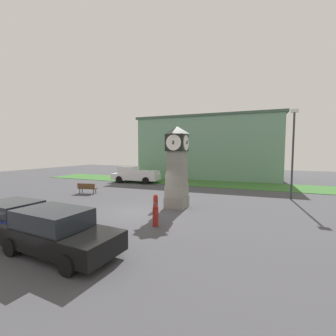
{
  "coord_description": "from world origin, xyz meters",
  "views": [
    {
      "loc": [
        6.62,
        -11.6,
        3.66
      ],
      "look_at": [
        0.64,
        2.79,
        2.49
      ],
      "focal_mm": 24.0,
      "sensor_mm": 36.0,
      "label": 1
    }
  ],
  "objects_px": {
    "street_lamp_near_road": "(293,148)",
    "bollard_mid_row": "(155,210)",
    "bollard_far_row": "(156,215)",
    "car_near_tower": "(16,219)",
    "bench": "(87,188)",
    "clock_tower": "(177,168)",
    "bollard_near_tower": "(156,202)",
    "pickup_truck": "(136,175)",
    "pedestrian_near_bench": "(178,172)",
    "car_by_building": "(58,231)"
  },
  "relations": [
    {
      "from": "street_lamp_near_road",
      "to": "bollard_mid_row",
      "type": "bearing_deg",
      "value": -132.68
    },
    {
      "from": "bollard_far_row",
      "to": "street_lamp_near_road",
      "type": "bearing_deg",
      "value": 53.93
    },
    {
      "from": "car_near_tower",
      "to": "bench",
      "type": "bearing_deg",
      "value": 115.01
    },
    {
      "from": "clock_tower",
      "to": "street_lamp_near_road",
      "type": "distance_m",
      "value": 9.18
    },
    {
      "from": "bollard_near_tower",
      "to": "pickup_truck",
      "type": "relative_size",
      "value": 0.18
    },
    {
      "from": "car_near_tower",
      "to": "street_lamp_near_road",
      "type": "relative_size",
      "value": 0.59
    },
    {
      "from": "bollard_mid_row",
      "to": "pedestrian_near_bench",
      "type": "xyz_separation_m",
      "value": [
        -4.61,
        16.4,
        0.51
      ]
    },
    {
      "from": "bollard_near_tower",
      "to": "street_lamp_near_road",
      "type": "height_order",
      "value": "street_lamp_near_road"
    },
    {
      "from": "clock_tower",
      "to": "bench",
      "type": "xyz_separation_m",
      "value": [
        -8.8,
        1.46,
        -2.06
      ]
    },
    {
      "from": "clock_tower",
      "to": "street_lamp_near_road",
      "type": "height_order",
      "value": "street_lamp_near_road"
    },
    {
      "from": "car_by_building",
      "to": "bollard_far_row",
      "type": "bearing_deg",
      "value": 63.95
    },
    {
      "from": "pedestrian_near_bench",
      "to": "clock_tower",
      "type": "bearing_deg",
      "value": -70.35
    },
    {
      "from": "clock_tower",
      "to": "bollard_far_row",
      "type": "distance_m",
      "value": 4.4
    },
    {
      "from": "pedestrian_near_bench",
      "to": "street_lamp_near_road",
      "type": "height_order",
      "value": "street_lamp_near_road"
    },
    {
      "from": "clock_tower",
      "to": "pedestrian_near_bench",
      "type": "xyz_separation_m",
      "value": [
        -4.92,
        13.79,
        -1.65
      ]
    },
    {
      "from": "car_near_tower",
      "to": "pedestrian_near_bench",
      "type": "xyz_separation_m",
      "value": [
        -0.23,
        21.13,
        0.17
      ]
    },
    {
      "from": "car_by_building",
      "to": "pedestrian_near_bench",
      "type": "height_order",
      "value": "pedestrian_near_bench"
    },
    {
      "from": "street_lamp_near_road",
      "to": "bollard_near_tower",
      "type": "bearing_deg",
      "value": -139.54
    },
    {
      "from": "pickup_truck",
      "to": "street_lamp_near_road",
      "type": "bearing_deg",
      "value": -12.67
    },
    {
      "from": "car_near_tower",
      "to": "car_by_building",
      "type": "height_order",
      "value": "car_by_building"
    },
    {
      "from": "pickup_truck",
      "to": "street_lamp_near_road",
      "type": "distance_m",
      "value": 16.33
    },
    {
      "from": "car_near_tower",
      "to": "bench",
      "type": "distance_m",
      "value": 9.71
    },
    {
      "from": "clock_tower",
      "to": "car_near_tower",
      "type": "bearing_deg",
      "value": -122.6
    },
    {
      "from": "clock_tower",
      "to": "bollard_mid_row",
      "type": "distance_m",
      "value": 3.4
    },
    {
      "from": "clock_tower",
      "to": "bench",
      "type": "distance_m",
      "value": 9.15
    },
    {
      "from": "car_near_tower",
      "to": "pedestrian_near_bench",
      "type": "height_order",
      "value": "pedestrian_near_bench"
    },
    {
      "from": "pickup_truck",
      "to": "street_lamp_near_road",
      "type": "xyz_separation_m",
      "value": [
        15.67,
        -3.52,
        2.95
      ]
    },
    {
      "from": "car_by_building",
      "to": "pedestrian_near_bench",
      "type": "distance_m",
      "value": 21.91
    },
    {
      "from": "pickup_truck",
      "to": "bollard_far_row",
      "type": "bearing_deg",
      "value": -55.8
    },
    {
      "from": "pickup_truck",
      "to": "bench",
      "type": "height_order",
      "value": "pickup_truck"
    },
    {
      "from": "bollard_far_row",
      "to": "pedestrian_near_bench",
      "type": "distance_m",
      "value": 18.44
    },
    {
      "from": "clock_tower",
      "to": "pickup_truck",
      "type": "xyz_separation_m",
      "value": [
        -8.47,
        9.07,
        -1.65
      ]
    },
    {
      "from": "car_by_building",
      "to": "clock_tower",
      "type": "bearing_deg",
      "value": 78.4
    },
    {
      "from": "bollard_mid_row",
      "to": "bollard_far_row",
      "type": "height_order",
      "value": "bollard_far_row"
    },
    {
      "from": "car_near_tower",
      "to": "pedestrian_near_bench",
      "type": "bearing_deg",
      "value": 90.63
    },
    {
      "from": "bollard_mid_row",
      "to": "car_by_building",
      "type": "xyz_separation_m",
      "value": [
        -1.3,
        -5.26,
        0.38
      ]
    },
    {
      "from": "car_by_building",
      "to": "car_near_tower",
      "type": "bearing_deg",
      "value": 170.26
    },
    {
      "from": "bollard_near_tower",
      "to": "bench",
      "type": "xyz_separation_m",
      "value": [
        -7.91,
        2.81,
        0.0
      ]
    },
    {
      "from": "bollard_mid_row",
      "to": "pickup_truck",
      "type": "bearing_deg",
      "value": 124.93
    },
    {
      "from": "bollard_near_tower",
      "to": "pickup_truck",
      "type": "bearing_deg",
      "value": 126.05
    },
    {
      "from": "bench",
      "to": "pedestrian_near_bench",
      "type": "relative_size",
      "value": 1.02
    },
    {
      "from": "bollard_near_tower",
      "to": "bollard_mid_row",
      "type": "bearing_deg",
      "value": -65.56
    },
    {
      "from": "pickup_truck",
      "to": "bench",
      "type": "bearing_deg",
      "value": -92.46
    },
    {
      "from": "clock_tower",
      "to": "pedestrian_near_bench",
      "type": "height_order",
      "value": "clock_tower"
    },
    {
      "from": "street_lamp_near_road",
      "to": "bollard_far_row",
      "type": "bearing_deg",
      "value": -126.07
    },
    {
      "from": "bench",
      "to": "street_lamp_near_road",
      "type": "xyz_separation_m",
      "value": [
        16.0,
        4.08,
        3.35
      ]
    },
    {
      "from": "car_by_building",
      "to": "bench",
      "type": "xyz_separation_m",
      "value": [
        -7.18,
        9.33,
        -0.28
      ]
    },
    {
      "from": "clock_tower",
      "to": "bollard_mid_row",
      "type": "xyz_separation_m",
      "value": [
        -0.32,
        -2.6,
        -2.16
      ]
    },
    {
      "from": "bollard_mid_row",
      "to": "car_near_tower",
      "type": "height_order",
      "value": "car_near_tower"
    },
    {
      "from": "bollard_far_row",
      "to": "street_lamp_near_road",
      "type": "relative_size",
      "value": 0.16
    }
  ]
}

